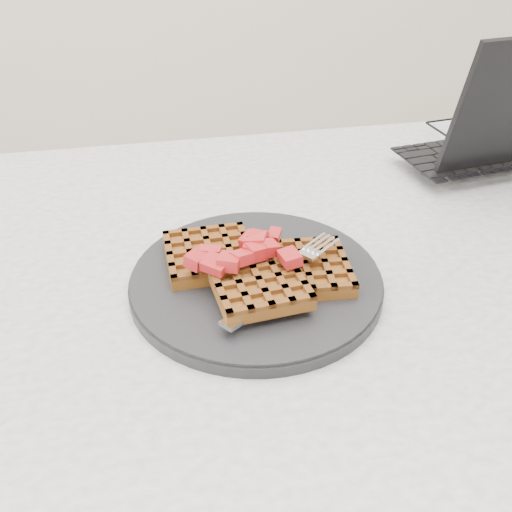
% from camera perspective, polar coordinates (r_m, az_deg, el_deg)
% --- Properties ---
extents(table, '(1.20, 0.80, 0.75)m').
position_cam_1_polar(table, '(0.72, 8.06, -8.62)').
color(table, silver).
rests_on(table, ground).
extents(plate, '(0.27, 0.27, 0.02)m').
position_cam_1_polar(plate, '(0.61, 0.00, -2.48)').
color(plate, black).
rests_on(plate, table).
extents(waffles, '(0.19, 0.17, 0.03)m').
position_cam_1_polar(waffles, '(0.60, 0.09, -1.21)').
color(waffles, brown).
rests_on(waffles, plate).
extents(strawberry_pile, '(0.15, 0.15, 0.02)m').
position_cam_1_polar(strawberry_pile, '(0.58, -0.00, 1.13)').
color(strawberry_pile, '#9B0C12').
rests_on(strawberry_pile, waffles).
extents(fork, '(0.16, 0.13, 0.02)m').
position_cam_1_polar(fork, '(0.58, 3.43, -2.63)').
color(fork, silver).
rests_on(fork, plate).
extents(laptop, '(0.33, 0.26, 0.21)m').
position_cam_1_polar(laptop, '(0.95, 22.69, 10.96)').
color(laptop, black).
rests_on(laptop, table).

